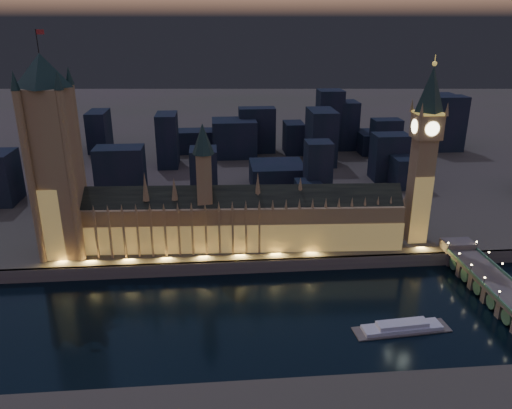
{
  "coord_description": "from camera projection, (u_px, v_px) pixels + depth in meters",
  "views": [
    {
      "loc": [
        -19.19,
        -222.38,
        142.82
      ],
      "look_at": [
        5.0,
        55.0,
        38.0
      ],
      "focal_mm": 35.0,
      "sensor_mm": 36.0,
      "label": 1
    }
  ],
  "objects": [
    {
      "name": "ground_plane",
      "position": [
        256.0,
        310.0,
        259.21
      ],
      "size": [
        2000.0,
        2000.0,
        0.0
      ],
      "primitive_type": "plane",
      "color": "black",
      "rests_on": "ground"
    },
    {
      "name": "north_bank",
      "position": [
        226.0,
        117.0,
        742.62
      ],
      "size": [
        2000.0,
        960.0,
        8.0
      ],
      "primitive_type": "cube",
      "color": "#3F4632",
      "rests_on": "ground"
    },
    {
      "name": "embankment_wall",
      "position": [
        250.0,
        267.0,
        296.03
      ],
      "size": [
        2000.0,
        2.5,
        8.0
      ],
      "primitive_type": "cube",
      "color": "#554853",
      "rests_on": "ground"
    },
    {
      "name": "palace_of_westminster",
      "position": [
        237.0,
        219.0,
        306.99
      ],
      "size": [
        202.0,
        30.21,
        78.0
      ],
      "color": "#9B7151",
      "rests_on": "north_bank"
    },
    {
      "name": "victoria_tower",
      "position": [
        53.0,
        150.0,
        282.57
      ],
      "size": [
        31.68,
        31.68,
        129.07
      ],
      "color": "#9B7151",
      "rests_on": "north_bank"
    },
    {
      "name": "elizabeth_tower",
      "position": [
        425.0,
        142.0,
        300.29
      ],
      "size": [
        18.0,
        18.0,
        114.97
      ],
      "color": "#9B7151",
      "rests_on": "north_bank"
    },
    {
      "name": "westminster_bridge",
      "position": [
        499.0,
        292.0,
        264.41
      ],
      "size": [
        18.88,
        113.0,
        15.9
      ],
      "color": "#554853",
      "rests_on": "ground"
    },
    {
      "name": "river_boat",
      "position": [
        402.0,
        327.0,
        242.23
      ],
      "size": [
        48.26,
        14.93,
        4.5
      ],
      "color": "#554853",
      "rests_on": "ground"
    },
    {
      "name": "city_backdrop",
      "position": [
        262.0,
        142.0,
        482.01
      ],
      "size": [
        468.79,
        215.63,
        74.8
      ],
      "color": "black",
      "rests_on": "north_bank"
    }
  ]
}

